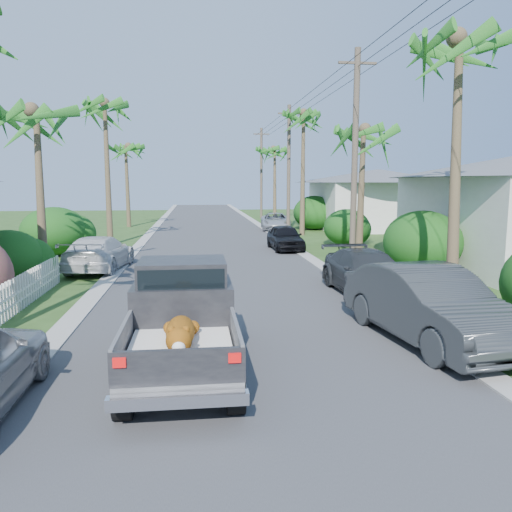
{
  "coord_description": "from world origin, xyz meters",
  "views": [
    {
      "loc": [
        -1.04,
        -7.55,
        3.56
      ],
      "look_at": [
        0.72,
        7.07,
        1.4
      ],
      "focal_mm": 35.0,
      "sensor_mm": 36.0,
      "label": 1
    }
  ],
  "objects": [
    {
      "name": "shrub_l_c",
      "position": [
        -7.4,
        10.0,
        1.0
      ],
      "size": [
        2.4,
        2.64,
        2.0
      ],
      "primitive_type": "ellipsoid",
      "color": "#183F12",
      "rests_on": "ground"
    },
    {
      "name": "parked_car_rf",
      "position": [
        3.69,
        18.58,
        0.66
      ],
      "size": [
        1.67,
        3.94,
        1.33
      ],
      "primitive_type": "imported",
      "rotation": [
        0.0,
        0.0,
        0.02
      ],
      "color": "black",
      "rests_on": "ground"
    },
    {
      "name": "utility_pole_d",
      "position": [
        5.6,
        43.0,
        4.6
      ],
      "size": [
        1.6,
        0.26,
        9.0
      ],
      "color": "brown",
      "rests_on": "ground"
    },
    {
      "name": "curb_left",
      "position": [
        -4.3,
        25.0,
        0.03
      ],
      "size": [
        0.6,
        100.0,
        0.06
      ],
      "primitive_type": "cube",
      "color": "#A5A39E",
      "rests_on": "ground"
    },
    {
      "name": "shrub_r_b",
      "position": [
        7.8,
        11.0,
        1.25
      ],
      "size": [
        3.0,
        3.3,
        2.5
      ],
      "primitive_type": "ellipsoid",
      "color": "#183F12",
      "rests_on": "ground"
    },
    {
      "name": "shrub_l_d",
      "position": [
        -8.0,
        18.0,
        1.2
      ],
      "size": [
        3.2,
        3.52,
        2.4
      ],
      "primitive_type": "ellipsoid",
      "color": "#183F12",
      "rests_on": "ground"
    },
    {
      "name": "pickup_truck",
      "position": [
        -1.33,
        2.01,
        1.01
      ],
      "size": [
        1.98,
        5.12,
        2.06
      ],
      "color": "black",
      "rests_on": "ground"
    },
    {
      "name": "palm_r_a",
      "position": [
        6.3,
        6.0,
        7.42
      ],
      "size": [
        4.4,
        4.4,
        8.7
      ],
      "color": "brown",
      "rests_on": "ground"
    },
    {
      "name": "palm_r_d",
      "position": [
        6.5,
        40.0,
        6.74
      ],
      "size": [
        4.4,
        4.4,
        8.0
      ],
      "color": "brown",
      "rests_on": "ground"
    },
    {
      "name": "parked_car_lf",
      "position": [
        -5.0,
        13.29,
        0.71
      ],
      "size": [
        2.51,
        5.05,
        1.41
      ],
      "primitive_type": "imported",
      "rotation": [
        0.0,
        0.0,
        3.03
      ],
      "color": "silver",
      "rests_on": "ground"
    },
    {
      "name": "curb_right",
      "position": [
        4.3,
        25.0,
        0.03
      ],
      "size": [
        0.6,
        100.0,
        0.06
      ],
      "primitive_type": "cube",
      "color": "#A5A39E",
      "rests_on": "ground"
    },
    {
      "name": "house_right_far",
      "position": [
        13.0,
        30.0,
        2.12
      ],
      "size": [
        9.0,
        8.0,
        4.6
      ],
      "color": "silver",
      "rests_on": "ground"
    },
    {
      "name": "parked_car_rn",
      "position": [
        4.1,
        2.79,
        0.85
      ],
      "size": [
        2.47,
        5.33,
        1.69
      ],
      "primitive_type": "imported",
      "rotation": [
        0.0,
        0.0,
        0.14
      ],
      "color": "#2E3234",
      "rests_on": "ground"
    },
    {
      "name": "palm_l_b",
      "position": [
        -6.8,
        12.0,
        6.15
      ],
      "size": [
        4.4,
        4.4,
        7.4
      ],
      "color": "brown",
      "rests_on": "ground"
    },
    {
      "name": "shrub_r_d",
      "position": [
        8.0,
        30.0,
        1.3
      ],
      "size": [
        3.2,
        3.52,
        2.6
      ],
      "primitive_type": "ellipsoid",
      "color": "#183F12",
      "rests_on": "ground"
    },
    {
      "name": "road",
      "position": [
        0.0,
        25.0,
        0.01
      ],
      "size": [
        8.0,
        100.0,
        0.02
      ],
      "primitive_type": "cube",
      "color": "#38383A",
      "rests_on": "ground"
    },
    {
      "name": "palm_r_b",
      "position": [
        6.6,
        15.0,
        5.95
      ],
      "size": [
        4.4,
        4.4,
        7.2
      ],
      "color": "brown",
      "rests_on": "ground"
    },
    {
      "name": "utility_pole_c",
      "position": [
        5.6,
        28.0,
        4.6
      ],
      "size": [
        1.6,
        0.26,
        9.0
      ],
      "color": "brown",
      "rests_on": "ground"
    },
    {
      "name": "palm_l_c",
      "position": [
        -6.0,
        22.0,
        7.91
      ],
      "size": [
        4.4,
        4.4,
        9.2
      ],
      "color": "brown",
      "rests_on": "ground"
    },
    {
      "name": "shrub_r_c",
      "position": [
        7.5,
        20.0,
        1.05
      ],
      "size": [
        2.6,
        2.86,
        2.1
      ],
      "primitive_type": "ellipsoid",
      "color": "#183F12",
      "rests_on": "ground"
    },
    {
      "name": "parked_car_rd",
      "position": [
        5.0,
        30.0,
        0.64
      ],
      "size": [
        2.57,
        4.79,
        1.28
      ],
      "primitive_type": "imported",
      "rotation": [
        0.0,
        0.0,
        -0.1
      ],
      "color": "#BABCC2",
      "rests_on": "ground"
    },
    {
      "name": "palm_l_d",
      "position": [
        -6.5,
        34.0,
        6.44
      ],
      "size": [
        4.4,
        4.4,
        7.7
      ],
      "color": "brown",
      "rests_on": "ground"
    },
    {
      "name": "picket_fence",
      "position": [
        -6.0,
        5.5,
        0.5
      ],
      "size": [
        0.1,
        11.0,
        1.0
      ],
      "primitive_type": "cube",
      "color": "white",
      "rests_on": "ground"
    },
    {
      "name": "utility_pole_b",
      "position": [
        5.6,
        13.0,
        4.6
      ],
      "size": [
        1.6,
        0.26,
        9.0
      ],
      "color": "brown",
      "rests_on": "ground"
    },
    {
      "name": "parked_car_rm",
      "position": [
        4.38,
        7.59,
        0.7
      ],
      "size": [
        2.17,
        4.9,
        1.4
      ],
      "primitive_type": "imported",
      "rotation": [
        0.0,
        0.0,
        0.05
      ],
      "color": "#2D3032",
      "rests_on": "ground"
    },
    {
      "name": "palm_r_c",
      "position": [
        6.2,
        26.0,
        8.11
      ],
      "size": [
        4.4,
        4.4,
        9.4
      ],
      "color": "brown",
      "rests_on": "ground"
    },
    {
      "name": "ground",
      "position": [
        0.0,
        0.0,
        0.0
      ],
      "size": [
        120.0,
        120.0,
        0.0
      ],
      "primitive_type": "plane",
      "color": "#2A481B",
      "rests_on": "ground"
    }
  ]
}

